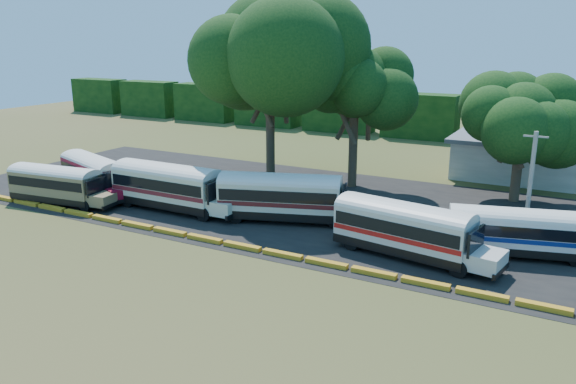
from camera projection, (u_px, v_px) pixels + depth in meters
The scene contains 15 objects.
ground at pixel (214, 249), 36.29m from camera, with size 160.00×160.00×0.00m, color #304818.
asphalt_strip at pixel (310, 205), 46.02m from camera, with size 64.00×24.00×0.02m, color black.
curb at pixel (223, 243), 37.10m from camera, with size 53.70×0.45×0.30m.
terminal_building at pixel (555, 161), 52.99m from camera, with size 19.00×9.00×4.00m.
treeline_backdrop at pixel (420, 116), 76.25m from camera, with size 130.00×4.00×6.00m.
bus_beige at pixel (58, 182), 45.85m from camera, with size 9.84×3.44×3.17m.
bus_red at pixel (95, 172), 48.98m from camera, with size 10.40×5.73×3.34m.
bus_cream_west at pixel (170, 184), 44.20m from camera, with size 11.28×2.92×3.70m.
bus_cream_east at pixel (283, 195), 41.43m from camera, with size 11.30×6.06×3.62m.
bus_white_red at pixel (407, 227), 34.62m from camera, with size 10.78×4.20×3.45m.
bus_white_blue at pixel (516, 230), 34.79m from camera, with size 9.64×4.60×3.08m.
tree_west at pixel (270, 47), 49.26m from camera, with size 12.98×12.98×17.26m.
tree_center at pixel (355, 83), 49.35m from camera, with size 8.56×8.56×12.61m.
tree_east at pixel (523, 117), 45.27m from camera, with size 7.45×7.45×9.85m.
utility_pole at pixel (531, 181), 38.84m from camera, with size 1.60×0.30×7.13m.
Camera 1 is at (20.33, -27.69, 13.20)m, focal length 35.00 mm.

